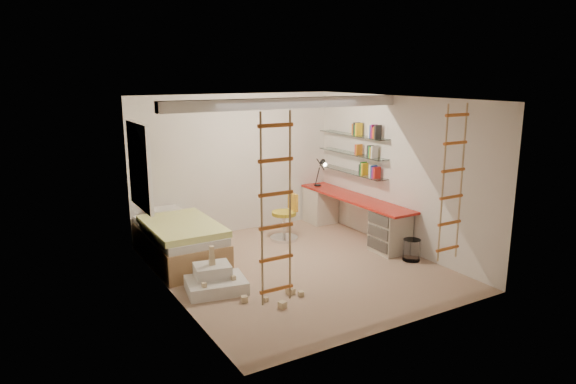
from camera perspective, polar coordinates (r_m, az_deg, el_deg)
floor at (r=8.10m, az=1.08°, el=-8.37°), size 4.50×4.50×0.00m
ceiling_beam at (r=7.81m, az=-0.00°, el=9.84°), size 4.00×0.18×0.16m
window_frame at (r=8.29m, az=-16.17°, el=2.76°), size 0.06×1.15×1.35m
window_blind at (r=8.30m, az=-15.91°, el=2.79°), size 0.02×1.00×1.20m
rope_ladder_left at (r=5.54m, az=-1.34°, el=-2.04°), size 0.41×0.04×2.13m
rope_ladder_right at (r=7.21m, az=17.78°, el=0.88°), size 0.41×0.04×2.13m
waste_bin at (r=8.56m, az=13.57°, el=-6.28°), size 0.28×0.28×0.35m
desk at (r=9.57m, az=7.20°, el=-2.52°), size 0.56×2.80×0.75m
shelves at (r=9.64m, az=7.14°, el=4.26°), size 0.25×1.80×0.71m
bed at (r=8.46m, az=-11.96°, el=-5.34°), size 1.02×2.00×0.69m
task_lamp at (r=10.14m, az=3.81°, el=2.68°), size 0.14×0.36×0.57m
swivel_chair at (r=9.31m, az=-0.31°, el=-3.44°), size 0.54×0.54×0.85m
play_platform at (r=7.31m, az=-8.11°, el=-9.76°), size 0.90×0.76×0.36m
toy_blocks at (r=7.11m, az=-4.50°, el=-9.76°), size 1.24×1.12×0.63m
books at (r=9.62m, az=7.16°, el=5.16°), size 0.14×0.70×0.92m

